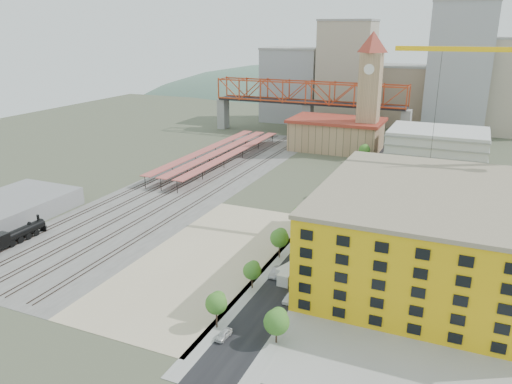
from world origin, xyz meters
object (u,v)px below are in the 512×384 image
at_px(site_trailer_a, 290,272).
at_px(car_0, 223,335).
at_px(construction_building, 433,233).
at_px(clock_tower, 370,82).
at_px(site_trailer_b, 293,268).
at_px(locomotive, 13,237).
at_px(site_trailer_d, 328,224).
at_px(site_trailer_c, 319,236).

bearing_deg(site_trailer_a, car_0, -95.80).
bearing_deg(construction_building, clock_tower, 108.78).
relative_size(construction_building, site_trailer_b, 5.64).
xyz_separation_m(construction_building, locomotive, (-92.00, -23.64, -7.47)).
distance_m(construction_building, locomotive, 95.28).
xyz_separation_m(site_trailer_b, car_0, (-3.00, -26.34, -0.58)).
bearing_deg(construction_building, site_trailer_d, 148.78).
distance_m(locomotive, site_trailer_c, 72.94).
height_order(construction_building, car_0, construction_building).
relative_size(locomotive, car_0, 5.44).
bearing_deg(construction_building, locomotive, -165.59).
height_order(locomotive, site_trailer_d, locomotive).
relative_size(clock_tower, site_trailer_c, 6.02).
height_order(clock_tower, car_0, clock_tower).
xyz_separation_m(clock_tower, construction_building, (34.00, -99.99, -19.29)).
xyz_separation_m(locomotive, site_trailer_b, (66.00, 12.62, -0.71)).
height_order(locomotive, site_trailer_c, locomotive).
distance_m(clock_tower, site_trailer_c, 96.92).
bearing_deg(site_trailer_a, locomotive, -169.60).
bearing_deg(site_trailer_a, construction_building, 27.72).
bearing_deg(construction_building, site_trailer_b, -157.02).
relative_size(site_trailer_b, car_0, 2.35).
distance_m(locomotive, site_trailer_b, 67.20).
distance_m(locomotive, site_trailer_d, 76.87).
bearing_deg(site_trailer_d, site_trailer_b, -96.12).
distance_m(clock_tower, locomotive, 139.16).
relative_size(construction_building, site_trailer_c, 5.86).
bearing_deg(site_trailer_b, site_trailer_d, 108.87).
relative_size(site_trailer_c, site_trailer_d, 0.96).
relative_size(site_trailer_b, site_trailer_c, 1.04).
relative_size(site_trailer_d, car_0, 2.35).
bearing_deg(clock_tower, site_trailer_a, -85.95).
relative_size(site_trailer_b, site_trailer_d, 1.00).
xyz_separation_m(construction_building, site_trailer_a, (-26.00, -12.97, -8.17)).
relative_size(clock_tower, construction_building, 1.03).
xyz_separation_m(construction_building, car_0, (-29.00, -37.36, -8.76)).
bearing_deg(site_trailer_d, car_0, -99.36).
bearing_deg(locomotive, site_trailer_d, 30.84).
distance_m(site_trailer_a, site_trailer_d, 28.73).
height_order(site_trailer_b, site_trailer_c, site_trailer_b).
relative_size(locomotive, site_trailer_a, 2.29).
xyz_separation_m(site_trailer_c, car_0, (-3.00, -44.77, -0.53)).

